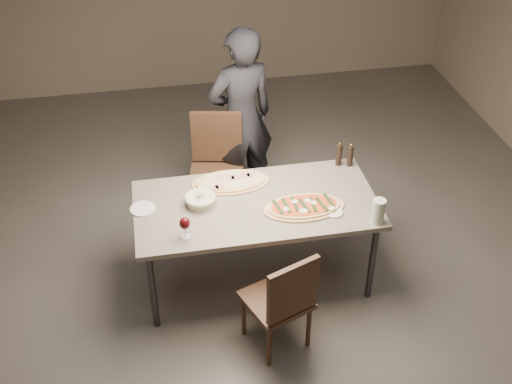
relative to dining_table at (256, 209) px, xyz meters
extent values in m
plane|color=#544E48|center=(0.00, 0.00, -0.69)|extent=(7.00, 7.00, 0.00)
cube|color=slate|center=(0.00, 0.00, 0.04)|extent=(1.80, 0.90, 0.04)
cylinder|color=#333335|center=(-0.82, -0.37, -0.34)|extent=(0.05, 0.05, 0.71)
cylinder|color=#333335|center=(0.82, -0.37, -0.34)|extent=(0.05, 0.05, 0.71)
cylinder|color=#333335|center=(-0.82, 0.37, -0.34)|extent=(0.05, 0.05, 0.71)
cylinder|color=#333335|center=(0.82, 0.37, -0.34)|extent=(0.05, 0.05, 0.71)
ellipsoid|color=white|center=(0.32, -0.21, 0.10)|extent=(0.05, 0.05, 0.01)
ellipsoid|color=white|center=(0.41, -0.13, 0.10)|extent=(0.05, 0.05, 0.01)
ellipsoid|color=white|center=(0.52, -0.21, 0.10)|extent=(0.05, 0.05, 0.01)
ellipsoid|color=white|center=(0.19, -0.16, 0.10)|extent=(0.05, 0.05, 0.01)
ellipsoid|color=white|center=(0.30, -0.20, 0.10)|extent=(0.05, 0.05, 0.01)
ellipsoid|color=white|center=(0.27, -0.08, 0.10)|extent=(0.05, 0.05, 0.01)
ellipsoid|color=white|center=(0.37, -0.09, 0.10)|extent=(0.05, 0.05, 0.01)
cube|color=#223617|center=(0.14, -0.12, 0.09)|extent=(0.06, 0.17, 0.01)
cube|color=#223617|center=(0.20, -0.12, 0.09)|extent=(0.04, 0.17, 0.01)
cube|color=#223617|center=(0.27, -0.12, 0.09)|extent=(0.03, 0.17, 0.01)
cube|color=#223617|center=(0.33, -0.15, 0.09)|extent=(0.06, 0.17, 0.01)
cube|color=#223617|center=(0.40, -0.14, 0.09)|extent=(0.03, 0.17, 0.01)
cube|color=#223617|center=(0.46, -0.15, 0.09)|extent=(0.06, 0.17, 0.01)
cube|color=#223617|center=(0.53, -0.11, 0.09)|extent=(0.05, 0.17, 0.01)
cylinder|color=tan|center=(0.02, 0.32, 0.09)|extent=(0.07, 0.07, 0.00)
cylinder|color=tan|center=(-0.10, 0.30, 0.09)|extent=(0.07, 0.07, 0.00)
cylinder|color=tan|center=(-0.23, 0.33, 0.09)|extent=(0.07, 0.07, 0.00)
cylinder|color=tan|center=(-0.28, 0.20, 0.09)|extent=(0.07, 0.07, 0.00)
cylinder|color=tan|center=(-0.02, 0.32, 0.09)|extent=(0.07, 0.07, 0.00)
cylinder|color=tan|center=(-0.15, 0.31, 0.09)|extent=(0.07, 0.07, 0.00)
cylinder|color=tan|center=(-0.24, 0.20, 0.09)|extent=(0.07, 0.07, 0.00)
cylinder|color=beige|center=(-0.41, 0.05, 0.10)|extent=(0.20, 0.20, 0.08)
torus|color=beige|center=(-0.41, 0.05, 0.12)|extent=(0.23, 0.23, 0.04)
cube|color=#9F7040|center=(-0.38, 0.05, 0.11)|extent=(0.07, 0.07, 0.04)
cube|color=#9F7040|center=(-0.42, 0.08, 0.11)|extent=(0.08, 0.08, 0.04)
cube|color=#9F7040|center=(-0.42, 0.03, 0.11)|extent=(0.06, 0.07, 0.04)
cylinder|color=white|center=(0.53, -0.23, 0.06)|extent=(0.13, 0.13, 0.02)
cylinder|color=#A7B241|center=(0.53, -0.23, 0.07)|extent=(0.09, 0.09, 0.00)
cylinder|color=black|center=(0.75, 0.38, 0.14)|extent=(0.05, 0.05, 0.17)
cylinder|color=black|center=(0.75, 0.38, 0.24)|extent=(0.05, 0.05, 0.02)
sphere|color=gold|center=(0.75, 0.38, 0.26)|extent=(0.02, 0.02, 0.02)
cylinder|color=black|center=(0.83, 0.35, 0.14)|extent=(0.05, 0.05, 0.16)
cylinder|color=black|center=(0.83, 0.35, 0.23)|extent=(0.05, 0.05, 0.02)
sphere|color=gold|center=(0.83, 0.35, 0.25)|extent=(0.02, 0.02, 0.02)
cylinder|color=silver|center=(0.81, -0.38, 0.15)|extent=(0.09, 0.09, 0.19)
cylinder|color=silver|center=(-0.55, -0.30, 0.06)|extent=(0.06, 0.06, 0.01)
cylinder|color=silver|center=(-0.55, -0.30, 0.10)|extent=(0.01, 0.01, 0.08)
ellipsoid|color=#40090D|center=(-0.55, -0.30, 0.18)|extent=(0.08, 0.08, 0.09)
cylinder|color=white|center=(-0.83, 0.07, 0.06)|extent=(0.18, 0.18, 0.01)
cube|color=#422A1B|center=(0.02, -0.67, -0.29)|extent=(0.53, 0.53, 0.04)
cylinder|color=#422A1B|center=(-0.08, -0.88, -0.50)|extent=(0.03, 0.03, 0.38)
cylinder|color=#422A1B|center=(0.24, -0.76, -0.50)|extent=(0.03, 0.03, 0.38)
cylinder|color=#422A1B|center=(-0.20, -0.57, -0.50)|extent=(0.03, 0.03, 0.38)
cylinder|color=#422A1B|center=(0.11, -0.45, -0.50)|extent=(0.03, 0.03, 0.38)
cube|color=#422A1B|center=(0.09, -0.84, -0.04)|extent=(0.38, 0.18, 0.43)
cube|color=#422A1B|center=(-0.20, 0.81, -0.24)|extent=(0.54, 0.54, 0.04)
cylinder|color=#422A1B|center=(0.02, 0.96, -0.48)|extent=(0.04, 0.04, 0.43)
cylinder|color=#422A1B|center=(-0.35, 1.04, -0.48)|extent=(0.04, 0.04, 0.43)
cylinder|color=#422A1B|center=(-0.05, 0.59, -0.48)|extent=(0.04, 0.04, 0.43)
cylinder|color=#422A1B|center=(-0.42, 0.67, -0.48)|extent=(0.04, 0.04, 0.43)
cube|color=#422A1B|center=(-0.16, 1.02, 0.04)|extent=(0.44, 0.13, 0.48)
imported|color=black|center=(0.08, 1.12, 0.14)|extent=(0.69, 0.54, 1.67)
camera|label=1|loc=(-0.70, -3.72, 2.94)|focal=45.00mm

